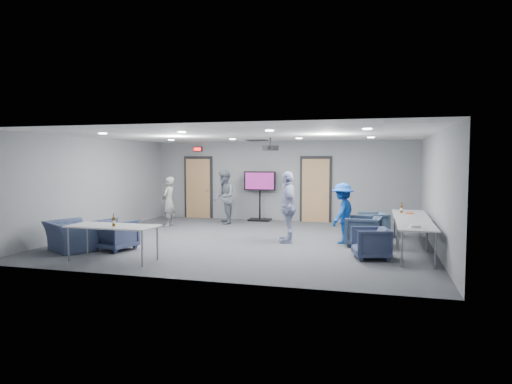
% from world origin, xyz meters
% --- Properties ---
extents(floor, '(9.00, 9.00, 0.00)m').
position_xyz_m(floor, '(0.00, 0.00, 0.00)').
color(floor, '#3C3F44').
rests_on(floor, ground).
extents(ceiling, '(9.00, 9.00, 0.00)m').
position_xyz_m(ceiling, '(0.00, 0.00, 2.70)').
color(ceiling, silver).
rests_on(ceiling, wall_back).
extents(wall_back, '(9.00, 0.02, 2.70)m').
position_xyz_m(wall_back, '(0.00, 4.00, 1.35)').
color(wall_back, gray).
rests_on(wall_back, floor).
extents(wall_front, '(9.00, 0.02, 2.70)m').
position_xyz_m(wall_front, '(0.00, -4.00, 1.35)').
color(wall_front, gray).
rests_on(wall_front, floor).
extents(wall_left, '(0.02, 8.00, 2.70)m').
position_xyz_m(wall_left, '(-4.50, 0.00, 1.35)').
color(wall_left, gray).
rests_on(wall_left, floor).
extents(wall_right, '(0.02, 8.00, 2.70)m').
position_xyz_m(wall_right, '(4.50, 0.00, 1.35)').
color(wall_right, gray).
rests_on(wall_right, floor).
extents(door_left, '(1.06, 0.17, 2.24)m').
position_xyz_m(door_left, '(-3.00, 3.95, 1.07)').
color(door_left, black).
rests_on(door_left, wall_back).
extents(door_right, '(1.06, 0.17, 2.24)m').
position_xyz_m(door_right, '(1.20, 3.95, 1.07)').
color(door_right, black).
rests_on(door_right, wall_back).
extents(exit_sign, '(0.32, 0.08, 0.16)m').
position_xyz_m(exit_sign, '(-3.00, 3.93, 2.45)').
color(exit_sign, black).
rests_on(exit_sign, wall_back).
extents(hvac_diffuser, '(0.60, 0.60, 0.03)m').
position_xyz_m(hvac_diffuser, '(-0.50, 2.80, 2.69)').
color(hvac_diffuser, black).
rests_on(hvac_diffuser, ceiling).
extents(downlights, '(6.18, 3.78, 0.02)m').
position_xyz_m(downlights, '(0.00, 0.00, 2.68)').
color(downlights, white).
rests_on(downlights, ceiling).
extents(person_a, '(0.38, 0.57, 1.55)m').
position_xyz_m(person_a, '(-3.07, 1.72, 0.77)').
color(person_a, gray).
rests_on(person_a, floor).
extents(person_b, '(0.92, 1.03, 1.74)m').
position_xyz_m(person_b, '(-1.59, 2.69, 0.87)').
color(person_b, slate).
rests_on(person_b, floor).
extents(person_c, '(0.70, 1.13, 1.79)m').
position_xyz_m(person_c, '(1.04, 0.01, 0.89)').
color(person_c, '#9DA5CA').
rests_on(person_c, floor).
extents(person_d, '(0.80, 1.09, 1.50)m').
position_xyz_m(person_d, '(2.38, 0.24, 0.75)').
color(person_d, '#174196').
rests_on(person_d, floor).
extents(chair_right_a, '(0.89, 0.88, 0.66)m').
position_xyz_m(chair_right_a, '(3.11, 1.44, 0.33)').
color(chair_right_a, '#3B4F67').
rests_on(chair_right_a, floor).
extents(chair_right_b, '(0.88, 0.86, 0.72)m').
position_xyz_m(chair_right_b, '(2.90, -0.02, 0.36)').
color(chair_right_b, '#334259').
rests_on(chair_right_b, floor).
extents(chair_right_c, '(0.88, 0.87, 0.66)m').
position_xyz_m(chair_right_c, '(3.10, -1.42, 0.33)').
color(chair_right_c, '#37415F').
rests_on(chair_right_c, floor).
extents(chair_front_a, '(0.94, 0.96, 0.72)m').
position_xyz_m(chair_front_a, '(-2.57, -2.00, 0.36)').
color(chair_front_a, '#394263').
rests_on(chair_front_a, floor).
extents(chair_front_b, '(1.38, 1.34, 0.69)m').
position_xyz_m(chair_front_b, '(-3.51, -2.38, 0.34)').
color(chair_front_b, '#3D4A69').
rests_on(chair_front_b, floor).
extents(table_right_a, '(0.81, 1.95, 0.73)m').
position_xyz_m(table_right_a, '(4.00, 0.72, 0.69)').
color(table_right_a, '#A5A8AA').
rests_on(table_right_a, floor).
extents(table_right_b, '(0.77, 1.84, 0.73)m').
position_xyz_m(table_right_b, '(4.00, -1.18, 0.69)').
color(table_right_b, '#A5A8AA').
rests_on(table_right_b, floor).
extents(table_front_left, '(1.86, 0.80, 0.73)m').
position_xyz_m(table_front_left, '(-2.02, -3.00, 0.69)').
color(table_front_left, '#A5A8AA').
rests_on(table_front_left, floor).
extents(bottle_front, '(0.07, 0.07, 0.26)m').
position_xyz_m(bottle_front, '(-1.94, -3.08, 0.82)').
color(bottle_front, '#50300D').
rests_on(bottle_front, table_front_left).
extents(bottle_right, '(0.07, 0.07, 0.27)m').
position_xyz_m(bottle_right, '(3.80, 0.91, 0.83)').
color(bottle_right, '#50300D').
rests_on(bottle_right, table_right_a).
extents(snack_box, '(0.19, 0.13, 0.04)m').
position_xyz_m(snack_box, '(3.99, 0.68, 0.75)').
color(snack_box, '#DF5E37').
rests_on(snack_box, table_right_a).
extents(wrapper, '(0.24, 0.21, 0.05)m').
position_xyz_m(wrapper, '(3.94, -1.65, 0.75)').
color(wrapper, silver).
rests_on(wrapper, table_right_b).
extents(tv_stand, '(1.10, 0.52, 1.68)m').
position_xyz_m(tv_stand, '(-0.67, 3.75, 0.95)').
color(tv_stand, black).
rests_on(tv_stand, floor).
extents(projector, '(0.44, 0.41, 0.36)m').
position_xyz_m(projector, '(0.32, 1.11, 2.40)').
color(projector, black).
rests_on(projector, ceiling).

